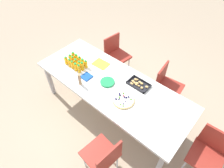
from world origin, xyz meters
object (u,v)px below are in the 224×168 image
at_px(juice_bottle_3, 76,67).
at_px(fruit_pizza, 123,100).
at_px(juice_bottle_0, 66,61).
at_px(juice_bottle_13, 83,63).
at_px(napkin_stack, 87,77).
at_px(chair_near_right, 103,156).
at_px(juice_bottle_11, 76,58).
at_px(chair_far_left, 116,53).
at_px(juice_bottle_1, 70,63).
at_px(juice_bottle_14, 86,64).
at_px(chair_end, 209,152).
at_px(juice_bottle_4, 79,69).
at_px(juice_bottle_7, 76,63).
at_px(cardboard_tube, 80,79).
at_px(paper_folder, 101,64).
at_px(juice_bottle_9, 82,66).
at_px(juice_bottle_6, 73,60).
at_px(juice_bottle_2, 72,65).
at_px(plate_stack, 107,82).
at_px(party_table, 112,86).
at_px(juice_bottle_8, 79,65).
at_px(juice_bottle_12, 80,60).
at_px(juice_bottle_5, 70,59).
at_px(juice_bottle_10, 73,56).
at_px(chair_far_right, 166,84).

xyz_separation_m(juice_bottle_3, fruit_pizza, (0.95, 0.02, -0.05)).
distance_m(juice_bottle_0, juice_bottle_13, 0.28).
bearing_deg(napkin_stack, chair_near_right, -34.57).
distance_m(juice_bottle_0, juice_bottle_11, 0.17).
bearing_deg(napkin_stack, chair_far_left, 104.61).
xyz_separation_m(juice_bottle_1, juice_bottle_14, (0.22, 0.15, -0.00)).
bearing_deg(chair_end, juice_bottle_4, 4.30).
height_order(juice_bottle_7, cardboard_tube, cardboard_tube).
height_order(chair_end, paper_folder, chair_end).
xyz_separation_m(chair_near_right, chair_end, (0.96, 0.92, 0.00)).
xyz_separation_m(juice_bottle_0, fruit_pizza, (1.18, 0.02, -0.05)).
relative_size(chair_end, juice_bottle_9, 5.57).
bearing_deg(juice_bottle_6, juice_bottle_2, -44.74).
distance_m(juice_bottle_1, plate_stack, 0.72).
height_order(juice_bottle_13, fruit_pizza, juice_bottle_13).
xyz_separation_m(party_table, juice_bottle_4, (-0.55, -0.15, 0.13)).
height_order(juice_bottle_8, juice_bottle_13, juice_bottle_13).
height_order(juice_bottle_9, cardboard_tube, cardboard_tube).
bearing_deg(plate_stack, chair_far_left, 123.53).
bearing_deg(napkin_stack, juice_bottle_12, 154.15).
relative_size(juice_bottle_2, juice_bottle_6, 0.97).
height_order(chair_far_left, juice_bottle_5, juice_bottle_5).
xyz_separation_m(juice_bottle_8, juice_bottle_11, (-0.16, 0.08, 0.00)).
relative_size(juice_bottle_0, juice_bottle_13, 1.05).
relative_size(party_table, juice_bottle_11, 17.53).
relative_size(juice_bottle_4, juice_bottle_10, 0.99).
xyz_separation_m(chair_near_right, juice_bottle_0, (-1.43, 0.66, 0.33)).
xyz_separation_m(juice_bottle_8, juice_bottle_12, (-0.08, 0.08, 0.00)).
bearing_deg(juice_bottle_12, juice_bottle_8, -44.67).
height_order(party_table, juice_bottle_1, juice_bottle_1).
distance_m(juice_bottle_7, cardboard_tube, 0.43).
distance_m(chair_end, juice_bottle_4, 2.13).
bearing_deg(napkin_stack, chair_end, 7.64).
xyz_separation_m(party_table, cardboard_tube, (-0.34, -0.32, 0.16)).
distance_m(fruit_pizza, napkin_stack, 0.72).
height_order(chair_far_right, juice_bottle_7, juice_bottle_7).
bearing_deg(juice_bottle_11, juice_bottle_13, -1.64).
height_order(juice_bottle_5, paper_folder, juice_bottle_5).
bearing_deg(juice_bottle_3, chair_far_left, 91.35).
xyz_separation_m(juice_bottle_4, juice_bottle_12, (-0.14, 0.14, -0.00)).
distance_m(party_table, juice_bottle_6, 0.79).
relative_size(napkin_stack, cardboard_tube, 0.76).
xyz_separation_m(chair_far_left, juice_bottle_1, (-0.12, -1.00, 0.32)).
bearing_deg(juice_bottle_8, paper_folder, 56.05).
height_order(chair_far_right, juice_bottle_0, juice_bottle_0).
height_order(chair_near_right, juice_bottle_6, juice_bottle_6).
distance_m(juice_bottle_1, napkin_stack, 0.39).
relative_size(chair_near_right, juice_bottle_6, 5.63).
xyz_separation_m(chair_far_left, juice_bottle_13, (0.03, -0.86, 0.32)).
bearing_deg(juice_bottle_6, juice_bottle_5, 177.44).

